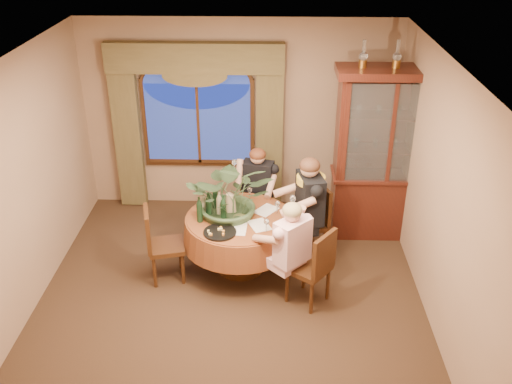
{
  "coord_description": "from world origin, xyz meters",
  "views": [
    {
      "loc": [
        0.46,
        -5.28,
        4.23
      ],
      "look_at": [
        0.28,
        0.72,
        1.1
      ],
      "focal_mm": 40.0,
      "sensor_mm": 36.0,
      "label": 1
    }
  ],
  "objects_px": {
    "dining_table": "(240,243)",
    "oil_lamp_left": "(364,54)",
    "chair_front_left": "(166,244)",
    "oil_lamp_right": "(431,54)",
    "chair_right": "(308,266)",
    "centerpiece_plant": "(231,166)",
    "stoneware_vase": "(231,204)",
    "chair_back": "(252,200)",
    "person_scarf": "(309,212)",
    "person_back": "(258,192)",
    "wine_bottle_1": "(209,205)",
    "wine_bottle_0": "(223,208)",
    "wine_bottle_2": "(216,197)",
    "wine_bottle_3": "(203,202)",
    "wine_bottle_5": "(219,204)",
    "olive_bowl": "(240,219)",
    "wine_bottle_4": "(199,209)",
    "china_cabinet": "(386,155)",
    "oil_lamp_center": "(397,54)",
    "person_pink": "(292,254)",
    "chair_back_right": "(308,223)"
  },
  "relations": [
    {
      "from": "oil_lamp_center",
      "to": "wine_bottle_0",
      "type": "bearing_deg",
      "value": -153.72
    },
    {
      "from": "chair_front_left",
      "to": "stoneware_vase",
      "type": "distance_m",
      "value": 0.92
    },
    {
      "from": "oil_lamp_right",
      "to": "wine_bottle_5",
      "type": "relative_size",
      "value": 1.03
    },
    {
      "from": "centerpiece_plant",
      "to": "china_cabinet",
      "type": "bearing_deg",
      "value": 23.45
    },
    {
      "from": "stoneware_vase",
      "to": "wine_bottle_2",
      "type": "bearing_deg",
      "value": 154.17
    },
    {
      "from": "wine_bottle_0",
      "to": "wine_bottle_2",
      "type": "xyz_separation_m",
      "value": [
        -0.12,
        0.27,
        0.0
      ]
    },
    {
      "from": "wine_bottle_4",
      "to": "oil_lamp_right",
      "type": "bearing_deg",
      "value": 21.02
    },
    {
      "from": "chair_back",
      "to": "person_pink",
      "type": "height_order",
      "value": "person_pink"
    },
    {
      "from": "chair_back",
      "to": "person_scarf",
      "type": "bearing_deg",
      "value": 141.65
    },
    {
      "from": "dining_table",
      "to": "oil_lamp_left",
      "type": "xyz_separation_m",
      "value": [
        1.48,
        0.95,
        2.14
      ]
    },
    {
      "from": "olive_bowl",
      "to": "wine_bottle_5",
      "type": "distance_m",
      "value": 0.31
    },
    {
      "from": "centerpiece_plant",
      "to": "stoneware_vase",
      "type": "bearing_deg",
      "value": 138.37
    },
    {
      "from": "person_back",
      "to": "stoneware_vase",
      "type": "xyz_separation_m",
      "value": [
        -0.31,
        -0.77,
        0.23
      ]
    },
    {
      "from": "person_back",
      "to": "wine_bottle_1",
      "type": "xyz_separation_m",
      "value": [
        -0.57,
        -0.87,
        0.27
      ]
    },
    {
      "from": "wine_bottle_1",
      "to": "wine_bottle_2",
      "type": "xyz_separation_m",
      "value": [
        0.07,
        0.19,
        0.0
      ]
    },
    {
      "from": "wine_bottle_5",
      "to": "centerpiece_plant",
      "type": "bearing_deg",
      "value": 25.64
    },
    {
      "from": "china_cabinet",
      "to": "person_back",
      "type": "xyz_separation_m",
      "value": [
        -1.69,
        -0.08,
        -0.53
      ]
    },
    {
      "from": "oil_lamp_center",
      "to": "person_scarf",
      "type": "relative_size",
      "value": 0.23
    },
    {
      "from": "dining_table",
      "to": "chair_back_right",
      "type": "relative_size",
      "value": 1.47
    },
    {
      "from": "oil_lamp_right",
      "to": "person_pink",
      "type": "bearing_deg",
      "value": -136.58
    },
    {
      "from": "oil_lamp_center",
      "to": "oil_lamp_right",
      "type": "bearing_deg",
      "value": 0.0
    },
    {
      "from": "person_pink",
      "to": "chair_back_right",
      "type": "bearing_deg",
      "value": 32.07
    },
    {
      "from": "wine_bottle_3",
      "to": "stoneware_vase",
      "type": "bearing_deg",
      "value": 4.24
    },
    {
      "from": "oil_lamp_center",
      "to": "person_scarf",
      "type": "bearing_deg",
      "value": -143.62
    },
    {
      "from": "dining_table",
      "to": "centerpiece_plant",
      "type": "relative_size",
      "value": 1.23
    },
    {
      "from": "oil_lamp_right",
      "to": "olive_bowl",
      "type": "height_order",
      "value": "oil_lamp_right"
    },
    {
      "from": "wine_bottle_2",
      "to": "wine_bottle_0",
      "type": "bearing_deg",
      "value": -66.53
    },
    {
      "from": "wine_bottle_0",
      "to": "wine_bottle_3",
      "type": "xyz_separation_m",
      "value": [
        -0.27,
        0.15,
        0.0
      ]
    },
    {
      "from": "person_back",
      "to": "wine_bottle_4",
      "type": "bearing_deg",
      "value": 68.72
    },
    {
      "from": "wine_bottle_1",
      "to": "wine_bottle_3",
      "type": "height_order",
      "value": "same"
    },
    {
      "from": "chair_right",
      "to": "centerpiece_plant",
      "type": "distance_m",
      "value": 1.48
    },
    {
      "from": "stoneware_vase",
      "to": "wine_bottle_5",
      "type": "xyz_separation_m",
      "value": [
        -0.13,
        -0.08,
        0.03
      ]
    },
    {
      "from": "oil_lamp_right",
      "to": "person_scarf",
      "type": "height_order",
      "value": "oil_lamp_right"
    },
    {
      "from": "oil_lamp_left",
      "to": "oil_lamp_center",
      "type": "bearing_deg",
      "value": 0.0
    },
    {
      "from": "oil_lamp_right",
      "to": "person_pink",
      "type": "distance_m",
      "value": 2.97
    },
    {
      "from": "chair_right",
      "to": "dining_table",
      "type": "bearing_deg",
      "value": 90.0
    },
    {
      "from": "stoneware_vase",
      "to": "wine_bottle_4",
      "type": "height_order",
      "value": "wine_bottle_4"
    },
    {
      "from": "chair_front_left",
      "to": "oil_lamp_right",
      "type": "bearing_deg",
      "value": 96.44
    },
    {
      "from": "olive_bowl",
      "to": "wine_bottle_5",
      "type": "bearing_deg",
      "value": 158.88
    },
    {
      "from": "oil_lamp_left",
      "to": "chair_back_right",
      "type": "relative_size",
      "value": 0.35
    },
    {
      "from": "olive_bowl",
      "to": "wine_bottle_5",
      "type": "relative_size",
      "value": 0.51
    },
    {
      "from": "chair_front_left",
      "to": "wine_bottle_2",
      "type": "bearing_deg",
      "value": 111.77
    },
    {
      "from": "china_cabinet",
      "to": "oil_lamp_center",
      "type": "relative_size",
      "value": 6.91
    },
    {
      "from": "wine_bottle_2",
      "to": "chair_front_left",
      "type": "bearing_deg",
      "value": -144.53
    },
    {
      "from": "stoneware_vase",
      "to": "wine_bottle_2",
      "type": "distance_m",
      "value": 0.22
    },
    {
      "from": "china_cabinet",
      "to": "olive_bowl",
      "type": "height_order",
      "value": "china_cabinet"
    },
    {
      "from": "dining_table",
      "to": "person_pink",
      "type": "relative_size",
      "value": 1.09
    },
    {
      "from": "oil_lamp_right",
      "to": "chair_back_right",
      "type": "xyz_separation_m",
      "value": [
        -1.44,
        -0.6,
        -2.04
      ]
    },
    {
      "from": "oil_lamp_right",
      "to": "chair_right",
      "type": "xyz_separation_m",
      "value": [
        -1.48,
        -1.57,
        -2.04
      ]
    },
    {
      "from": "china_cabinet",
      "to": "oil_lamp_center",
      "type": "xyz_separation_m",
      "value": [
        0.0,
        0.0,
        1.34
      ]
    }
  ]
}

